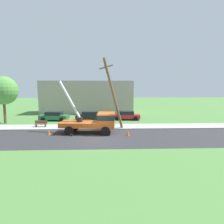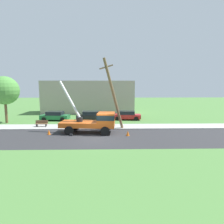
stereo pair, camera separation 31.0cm
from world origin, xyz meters
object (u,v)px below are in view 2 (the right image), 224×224
object	(u,v)px
leaning_utility_pole	(113,94)
park_bench	(42,124)
traffic_cone_ahead	(128,133)
parked_sedan_red	(127,115)
roadside_tree_near	(4,91)
parked_sedan_green	(55,116)
parked_sedan_black	(91,116)
utility_truck	(95,121)
traffic_cone_behind	(49,132)

from	to	relation	value
leaning_utility_pole	park_bench	xyz separation A→B (m)	(-9.40, 1.67, -3.99)
traffic_cone_ahead	parked_sedan_red	distance (m)	10.13
parked_sedan_red	roadside_tree_near	world-z (taller)	roadside_tree_near
parked_sedan_green	roadside_tree_near	bearing A→B (deg)	-162.79
leaning_utility_pole	parked_sedan_black	distance (m)	8.48
parked_sedan_black	park_bench	bearing A→B (deg)	-139.41
parked_sedan_black	park_bench	size ratio (longest dim) A/B	2.78
leaning_utility_pole	traffic_cone_ahead	bearing A→B (deg)	-63.51
parked_sedan_green	utility_truck	bearing A→B (deg)	-50.43
leaning_utility_pole	parked_sedan_green	size ratio (longest dim) A/B	1.91
leaning_utility_pole	parked_sedan_red	bearing A→B (deg)	71.40
roadside_tree_near	traffic_cone_ahead	bearing A→B (deg)	-24.39
utility_truck	traffic_cone_behind	bearing A→B (deg)	-171.97
traffic_cone_behind	parked_sedan_black	world-z (taller)	parked_sedan_black
parked_sedan_green	parked_sedan_red	bearing A→B (deg)	1.80
parked_sedan_red	traffic_cone_behind	bearing A→B (deg)	-135.79
traffic_cone_ahead	roadside_tree_near	bearing A→B (deg)	155.61
leaning_utility_pole	roadside_tree_near	xyz separation A→B (m)	(-15.51, 4.72, 0.28)
leaning_utility_pole	parked_sedan_red	size ratio (longest dim) A/B	1.91
park_bench	parked_sedan_green	bearing A→B (deg)	85.52
leaning_utility_pole	parked_sedan_black	world-z (taller)	leaning_utility_pole
parked_sedan_green	parked_sedan_black	size ratio (longest dim) A/B	1.03
utility_truck	roadside_tree_near	size ratio (longest dim) A/B	0.99
utility_truck	parked_sedan_black	bearing A→B (deg)	98.44
traffic_cone_behind	parked_sedan_green	size ratio (longest dim) A/B	0.12
parked_sedan_green	parked_sedan_black	distance (m)	5.61
utility_truck	traffic_cone_behind	size ratio (longest dim) A/B	12.03
parked_sedan_green	roadside_tree_near	xyz separation A→B (m)	(-6.51, -2.02, 4.02)
parked_sedan_black	leaning_utility_pole	bearing A→B (deg)	-63.56
park_bench	roadside_tree_near	world-z (taller)	roadside_tree_near
traffic_cone_ahead	roadside_tree_near	world-z (taller)	roadside_tree_near
utility_truck	roadside_tree_near	world-z (taller)	roadside_tree_near
traffic_cone_behind	parked_sedan_black	bearing A→B (deg)	67.04
leaning_utility_pole	parked_sedan_black	xyz separation A→B (m)	(-3.39, 6.82, -3.74)
utility_truck	traffic_cone_behind	distance (m)	5.26
traffic_cone_ahead	traffic_cone_behind	xyz separation A→B (m)	(-8.73, 0.72, 0.00)
parked_sedan_green	roadside_tree_near	world-z (taller)	roadside_tree_near
parked_sedan_green	parked_sedan_red	xyz separation A→B (m)	(11.39, 0.36, 0.00)
traffic_cone_ahead	parked_sedan_black	bearing A→B (deg)	116.45
traffic_cone_behind	leaning_utility_pole	bearing A→B (deg)	17.42
traffic_cone_ahead	roadside_tree_near	size ratio (longest dim) A/B	0.08
parked_sedan_red	parked_sedan_black	bearing A→B (deg)	-177.25
park_bench	traffic_cone_behind	bearing A→B (deg)	-61.32
utility_truck	parked_sedan_red	xyz separation A→B (m)	(4.54, 8.65, -0.70)
leaning_utility_pole	park_bench	distance (m)	10.35
traffic_cone_behind	park_bench	distance (m)	4.50
utility_truck	parked_sedan_green	bearing A→B (deg)	129.57
leaning_utility_pole	parked_sedan_red	distance (m)	8.37
parked_sedan_green	parked_sedan_black	bearing A→B (deg)	0.81
parked_sedan_black	parked_sedan_red	distance (m)	5.78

